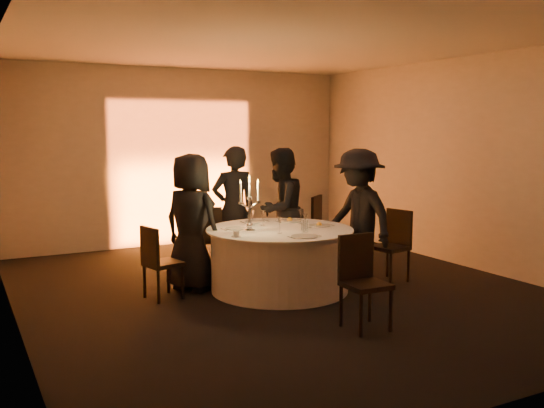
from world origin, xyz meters
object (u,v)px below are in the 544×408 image
chair_right (393,241)px  guest_back_left (234,209)px  banquet_table (280,259)px  chair_left (158,259)px  chair_back_right (309,224)px  guest_back_right (280,210)px  coffee_cup (236,234)px  guest_left (191,222)px  candelabra (249,212)px  chair_front (362,276)px  chair_back_left (207,236)px  guest_right (358,216)px

chair_right → guest_back_left: guest_back_left is taller
banquet_table → chair_left: bearing=168.3°
banquet_table → chair_back_right: 1.77m
banquet_table → guest_back_right: (0.53, 0.95, 0.47)m
chair_left → coffee_cup: bearing=-139.7°
guest_left → candelabra: size_ratio=2.50×
chair_left → chair_right: size_ratio=0.93×
chair_front → guest_left: guest_left is taller
chair_front → candelabra: 1.72m
banquet_table → coffee_cup: coffee_cup is taller
chair_back_left → chair_left: bearing=62.0°
banquet_table → candelabra: candelabra is taller
guest_back_right → guest_right: guest_right is taller
chair_back_left → guest_right: guest_right is taller
chair_left → guest_left: 0.66m
chair_front → guest_left: size_ratio=0.55×
guest_left → guest_back_right: bearing=-103.3°
guest_back_left → coffee_cup: (-0.64, -1.49, -0.07)m
chair_back_left → chair_right: bearing=160.3°
guest_back_left → chair_right: bearing=139.6°
chair_back_right → guest_left: bearing=-21.4°
guest_back_left → guest_back_right: size_ratio=1.01×
guest_left → chair_back_right: bearing=-99.9°
chair_back_left → guest_left: 0.94m
banquet_table → coffee_cup: bearing=-159.6°
banquet_table → guest_back_right: bearing=60.9°
chair_left → chair_back_right: bearing=-82.6°
chair_back_left → chair_back_right: size_ratio=0.94×
guest_right → coffee_cup: (-1.80, -0.15, -0.07)m
chair_right → candelabra: size_ratio=1.38×
guest_left → guest_right: guest_right is taller
coffee_cup → guest_back_right: bearing=44.6°
banquet_table → chair_back_right: size_ratio=1.83×
guest_left → chair_right: bearing=-137.1°
banquet_table → chair_front: size_ratio=1.93×
chair_front → guest_back_left: bearing=94.2°
guest_back_left → guest_back_right: 0.65m
chair_front → guest_right: bearing=57.0°
guest_back_right → coffee_cup: guest_back_right is taller
chair_right → guest_back_left: (-1.60, 1.50, 0.35)m
banquet_table → chair_back_left: bearing=109.7°
chair_right → chair_back_left: bearing=-138.7°
candelabra → banquet_table: bearing=3.4°
chair_left → banquet_table: bearing=-114.6°
chair_left → chair_back_right: 2.83m
guest_right → candelabra: (-1.52, 0.09, 0.14)m
chair_right → guest_back_left: size_ratio=0.53×
chair_back_left → guest_left: guest_left is taller
banquet_table → guest_right: guest_right is taller
chair_back_left → coffee_cup: 1.57m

